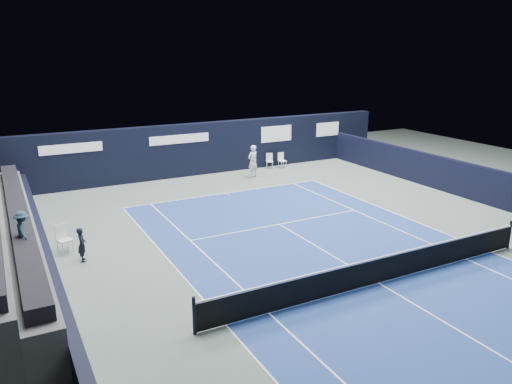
% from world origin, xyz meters
% --- Properties ---
extents(ground, '(48.00, 48.00, 0.00)m').
position_xyz_m(ground, '(0.00, 2.00, 0.00)').
color(ground, '#55655C').
rests_on(ground, ground).
extents(court_surface, '(10.97, 23.77, 0.01)m').
position_xyz_m(court_surface, '(0.00, 0.00, 0.00)').
color(court_surface, navy).
rests_on(court_surface, ground).
extents(enclosure_wall_right, '(0.30, 22.00, 1.80)m').
position_xyz_m(enclosure_wall_right, '(10.50, 6.00, 0.90)').
color(enclosure_wall_right, black).
rests_on(enclosure_wall_right, ground).
extents(folding_chair_back_a, '(0.55, 0.54, 0.95)m').
position_xyz_m(folding_chair_back_a, '(4.82, 15.85, 0.54)').
color(folding_chair_back_a, silver).
rests_on(folding_chair_back_a, ground).
extents(folding_chair_back_b, '(0.45, 0.43, 0.97)m').
position_xyz_m(folding_chair_back_b, '(5.56, 15.59, 0.55)').
color(folding_chair_back_b, white).
rests_on(folding_chair_back_b, ground).
extents(line_judge_chair, '(0.61, 0.60, 1.07)m').
position_xyz_m(line_judge_chair, '(-8.70, 7.56, 0.61)').
color(line_judge_chair, silver).
rests_on(line_judge_chair, ground).
extents(line_judge, '(0.35, 0.49, 1.26)m').
position_xyz_m(line_judge, '(-8.22, 6.38, 0.63)').
color(line_judge, black).
rests_on(line_judge, ground).
extents(court_markings, '(11.03, 23.83, 0.00)m').
position_xyz_m(court_markings, '(0.00, 0.00, 0.01)').
color(court_markings, white).
rests_on(court_markings, court_surface).
extents(tennis_net, '(12.90, 0.10, 1.10)m').
position_xyz_m(tennis_net, '(0.00, 0.00, 0.51)').
color(tennis_net, black).
rests_on(tennis_net, ground).
extents(back_sponsor_wall, '(26.00, 0.63, 3.10)m').
position_xyz_m(back_sponsor_wall, '(0.01, 16.50, 1.55)').
color(back_sponsor_wall, black).
rests_on(back_sponsor_wall, ground).
extents(side_barrier_left, '(0.33, 22.00, 1.20)m').
position_xyz_m(side_barrier_left, '(-9.50, 5.97, 0.60)').
color(side_barrier_left, black).
rests_on(side_barrier_left, ground).
extents(tennis_player, '(0.80, 0.93, 1.92)m').
position_xyz_m(tennis_player, '(2.81, 14.30, 0.96)').
color(tennis_player, white).
rests_on(tennis_player, ground).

